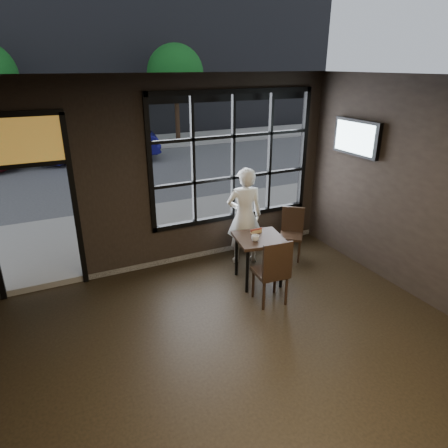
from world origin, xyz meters
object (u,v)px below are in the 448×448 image
cafe_table (258,259)px  chair_near (270,270)px  man (244,216)px  navy_car (97,139)px

cafe_table → chair_near: chair_near is taller
man → navy_car: (-1.00, 9.25, -0.05)m
chair_near → man: man is taller
chair_near → navy_car: bearing=-80.9°
chair_near → man: (0.27, 1.32, 0.34)m
man → cafe_table: bearing=95.2°
cafe_table → man: size_ratio=0.46×
cafe_table → navy_car: bearing=105.2°
navy_car → cafe_table: bearing=-165.6°
navy_car → chair_near: bearing=-166.7°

